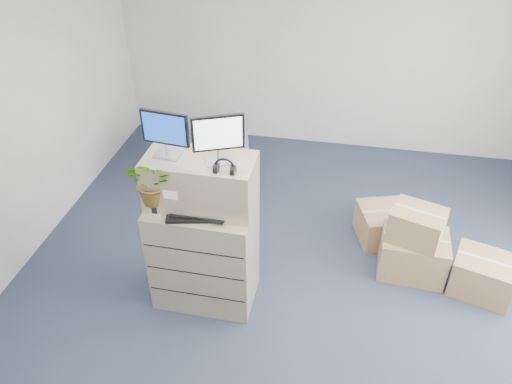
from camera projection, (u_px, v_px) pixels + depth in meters
ground at (291, 314)px, 4.96m from camera, size 7.00×7.00×0.00m
wall_back at (329, 54)px, 6.95m from camera, size 6.00×0.02×2.80m
filing_cabinet_lower at (204, 254)px, 4.84m from camera, size 0.98×0.60×1.13m
filing_cabinet_upper at (201, 182)px, 4.42m from camera, size 0.98×0.50×0.49m
monitor_left at (165, 132)px, 4.18m from camera, size 0.42×0.19×0.42m
monitor_right at (218, 137)px, 4.10m from camera, size 0.42×0.24×0.43m
headphones at (225, 167)px, 4.08m from camera, size 0.18×0.02×0.17m
keyboard at (198, 214)px, 4.41m from camera, size 0.59×0.34×0.03m
mouse at (230, 215)px, 4.39m from camera, size 0.11×0.08×0.03m
water_bottle at (206, 192)px, 4.49m from camera, size 0.07×0.07×0.26m
phone_dock at (191, 201)px, 4.51m from camera, size 0.07×0.06×0.15m
external_drive at (238, 200)px, 4.55m from camera, size 0.22×0.18×0.06m
tissue_box at (234, 197)px, 4.47m from camera, size 0.25×0.13×0.09m
potted_plant at (155, 186)px, 4.34m from camera, size 0.48×0.52×0.45m
office_chair at (217, 155)px, 6.62m from camera, size 0.99×0.95×0.85m
cardboard_boxes at (422, 246)px, 5.35m from camera, size 1.68×1.34×0.83m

